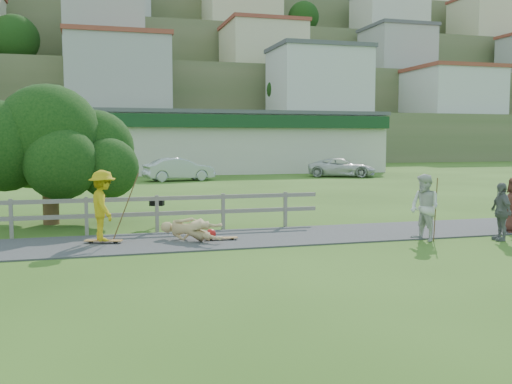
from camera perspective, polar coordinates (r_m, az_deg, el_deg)
ground at (r=14.33m, az=-0.44°, el=-5.72°), size 260.00×260.00×0.00m
path at (r=15.75m, az=-1.88°, el=-4.65°), size 34.00×3.00×0.04m
fence at (r=17.01m, az=-18.69°, el=-1.80°), size 15.05×0.10×1.10m
strip_mall at (r=49.12m, az=-6.71°, el=5.01°), size 32.50×10.75×5.10m
hillside at (r=105.59m, az=-13.88°, el=11.41°), size 220.00×67.00×47.50m
skater_rider at (r=15.33m, az=-15.07°, el=-1.69°), size 0.93×1.31×1.85m
skater_fallen at (r=15.32m, az=-6.49°, el=-3.77°), size 1.62×1.61×0.67m
spectator_a at (r=15.98m, az=16.52°, el=-1.52°), size 0.86×1.01×1.81m
spectator_b at (r=16.79m, az=23.29°, el=-1.81°), size 0.54×0.98×1.58m
car_silver at (r=38.55m, az=-7.72°, el=2.26°), size 4.88×2.46×1.53m
car_white at (r=42.89m, az=8.57°, el=2.44°), size 5.49×4.17×1.38m
tree at (r=19.50m, az=-19.94°, el=2.13°), size 5.37×5.37×3.55m
bbq at (r=18.06m, az=-9.86°, el=-2.08°), size 0.50×0.44×0.90m
longboard_rider at (r=15.46m, az=-15.00°, el=-4.89°), size 1.00×0.52×0.11m
longboard_fallen at (r=15.42m, az=-3.48°, el=-4.77°), size 0.88×0.29×0.10m
helmet at (r=15.80m, az=-4.54°, el=-4.20°), size 0.28×0.28×0.28m
pole_rider at (r=15.74m, az=-12.91°, el=-1.24°), size 0.03×0.03×1.97m
pole_spec_left at (r=16.05m, az=17.52°, el=-1.69°), size 0.03×0.03×1.71m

